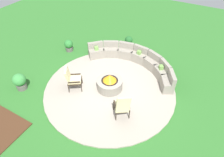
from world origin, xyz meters
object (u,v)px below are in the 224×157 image
at_px(potted_plant_1, 129,41).
at_px(lounge_chair_front_left, 72,78).
at_px(potted_plant_0, 20,81).
at_px(curved_stone_bench, 135,60).
at_px(fire_pit, 110,83).
at_px(potted_plant_2, 69,45).
at_px(lounge_chair_front_right, 122,106).

bearing_deg(potted_plant_1, lounge_chair_front_left, -98.36).
relative_size(potted_plant_0, potted_plant_1, 1.13).
bearing_deg(lounge_chair_front_left, curved_stone_bench, 115.69).
distance_m(fire_pit, potted_plant_2, 3.75).
distance_m(lounge_chair_front_left, potted_plant_1, 4.21).
distance_m(curved_stone_bench, lounge_chair_front_right, 3.18).
xyz_separation_m(curved_stone_bench, lounge_chair_front_right, (0.86, -3.05, 0.24)).
bearing_deg(fire_pit, lounge_chair_front_left, -151.43).
distance_m(potted_plant_0, potted_plant_2, 3.34).
relative_size(fire_pit, potted_plant_1, 1.61).
xyz_separation_m(fire_pit, curved_stone_bench, (0.26, 1.98, 0.04)).
bearing_deg(lounge_chair_front_left, potted_plant_0, -95.21).
height_order(potted_plant_0, potted_plant_2, potted_plant_0).
xyz_separation_m(lounge_chair_front_left, lounge_chair_front_right, (2.48, -0.33, 0.01)).
xyz_separation_m(fire_pit, lounge_chair_front_left, (-1.36, -0.74, 0.27)).
bearing_deg(lounge_chair_front_left, potted_plant_1, 138.03).
relative_size(fire_pit, potted_plant_2, 1.67).
xyz_separation_m(curved_stone_bench, potted_plant_1, (-1.01, 1.44, -0.00)).
height_order(lounge_chair_front_left, potted_plant_0, lounge_chair_front_left).
xyz_separation_m(lounge_chair_front_left, potted_plant_2, (-2.06, 2.27, -0.26)).
height_order(curved_stone_bench, potted_plant_1, curved_stone_bench).
xyz_separation_m(potted_plant_0, potted_plant_1, (2.59, 5.23, -0.04)).
distance_m(fire_pit, potted_plant_0, 3.80).
height_order(curved_stone_bench, lounge_chair_front_right, lounge_chair_front_right).
height_order(fire_pit, potted_plant_0, fire_pit).
bearing_deg(lounge_chair_front_right, fire_pit, 97.23).
relative_size(lounge_chair_front_right, potted_plant_1, 1.64).
height_order(fire_pit, potted_plant_1, fire_pit).
distance_m(fire_pit, potted_plant_1, 3.50).
xyz_separation_m(fire_pit, potted_plant_1, (-0.75, 3.42, 0.04)).
bearing_deg(potted_plant_1, potted_plant_2, -144.82).
bearing_deg(curved_stone_bench, lounge_chair_front_right, -74.25).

